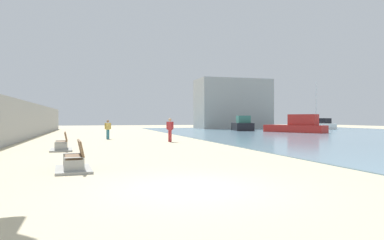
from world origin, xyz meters
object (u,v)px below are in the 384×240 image
(person_standing, at_px, (108,128))
(bench_near, at_px, (74,163))
(boat_mid_bay, at_px, (297,126))
(bench_far, at_px, (62,146))
(person_walking, at_px, (170,128))
(boat_far_left, at_px, (242,125))
(boat_far_right, at_px, (318,125))

(person_standing, bearing_deg, bench_near, -96.18)
(bench_near, distance_m, boat_mid_bay, 33.75)
(bench_far, distance_m, person_walking, 8.55)
(bench_far, height_order, person_standing, person_standing)
(person_standing, bearing_deg, bench_far, -106.42)
(person_walking, bearing_deg, bench_far, -144.35)
(person_standing, relative_size, boat_far_left, 0.28)
(bench_far, distance_m, person_standing, 9.89)
(bench_far, height_order, boat_far_left, boat_far_left)
(bench_near, relative_size, boat_mid_bay, 0.29)
(bench_near, distance_m, bench_far, 7.66)
(boat_far_left, bearing_deg, person_standing, -141.64)
(bench_far, height_order, boat_far_right, boat_far_right)
(boat_mid_bay, bearing_deg, bench_near, -134.72)
(boat_far_right, bearing_deg, person_standing, -151.75)
(bench_near, distance_m, person_standing, 17.18)
(person_walking, xyz_separation_m, boat_far_right, (28.39, 21.98, -0.31))
(boat_far_left, bearing_deg, bench_near, -122.65)
(bench_far, relative_size, person_standing, 1.38)
(boat_far_right, relative_size, boat_far_left, 1.33)
(person_walking, height_order, boat_far_right, boat_far_right)
(boat_far_right, bearing_deg, person_walking, -142.26)
(bench_near, bearing_deg, person_walking, 64.56)
(boat_far_left, bearing_deg, boat_far_right, 11.55)
(bench_near, distance_m, person_walking, 13.93)
(person_walking, relative_size, boat_mid_bay, 0.23)
(bench_near, relative_size, boat_far_left, 0.40)
(person_walking, height_order, boat_mid_bay, boat_mid_bay)
(person_standing, relative_size, boat_mid_bay, 0.21)
(boat_far_left, distance_m, boat_mid_bay, 8.42)
(person_standing, relative_size, boat_far_right, 0.21)
(person_standing, bearing_deg, boat_far_left, 38.36)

